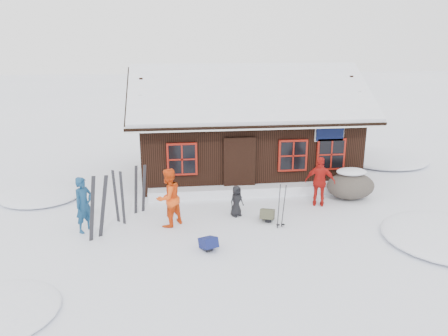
{
  "coord_description": "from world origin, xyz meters",
  "views": [
    {
      "loc": [
        -1.47,
        -12.03,
        5.3
      ],
      "look_at": [
        0.21,
        1.36,
        1.3
      ],
      "focal_mm": 35.0,
      "sensor_mm": 36.0,
      "label": 1
    }
  ],
  "objects_px": {
    "skier_teal": "(84,205)",
    "skier_orange_left": "(168,198)",
    "skier_orange_right": "(320,182)",
    "backpack_olive": "(267,216)",
    "boulder": "(350,185)",
    "ski_pair_left": "(98,208)",
    "skier_crouched": "(237,201)",
    "backpack_blue": "(208,245)",
    "ski_poles": "(281,207)"
  },
  "relations": [
    {
      "from": "skier_teal",
      "to": "skier_orange_left",
      "type": "height_order",
      "value": "skier_orange_left"
    },
    {
      "from": "skier_orange_right",
      "to": "backpack_olive",
      "type": "height_order",
      "value": "skier_orange_right"
    },
    {
      "from": "boulder",
      "to": "ski_pair_left",
      "type": "relative_size",
      "value": 0.9
    },
    {
      "from": "skier_crouched",
      "to": "backpack_blue",
      "type": "relative_size",
      "value": 1.99
    },
    {
      "from": "skier_teal",
      "to": "boulder",
      "type": "distance_m",
      "value": 8.73
    },
    {
      "from": "skier_teal",
      "to": "boulder",
      "type": "bearing_deg",
      "value": -41.3
    },
    {
      "from": "ski_pair_left",
      "to": "skier_teal",
      "type": "bearing_deg",
      "value": 107.94
    },
    {
      "from": "skier_crouched",
      "to": "ski_poles",
      "type": "xyz_separation_m",
      "value": [
        1.15,
        -1.01,
        0.15
      ]
    },
    {
      "from": "backpack_olive",
      "to": "ski_pair_left",
      "type": "bearing_deg",
      "value": -153.42
    },
    {
      "from": "skier_crouched",
      "to": "ski_poles",
      "type": "relative_size",
      "value": 0.72
    },
    {
      "from": "skier_teal",
      "to": "backpack_blue",
      "type": "bearing_deg",
      "value": -77.14
    },
    {
      "from": "skier_orange_right",
      "to": "skier_crouched",
      "type": "xyz_separation_m",
      "value": [
        -2.84,
        -0.54,
        -0.34
      ]
    },
    {
      "from": "ski_poles",
      "to": "backpack_blue",
      "type": "distance_m",
      "value": 2.55
    },
    {
      "from": "skier_orange_left",
      "to": "ski_poles",
      "type": "height_order",
      "value": "skier_orange_left"
    },
    {
      "from": "skier_crouched",
      "to": "ski_pair_left",
      "type": "xyz_separation_m",
      "value": [
        -4.0,
        -1.04,
        0.38
      ]
    },
    {
      "from": "ski_pair_left",
      "to": "skier_orange_left",
      "type": "bearing_deg",
      "value": -9.8
    },
    {
      "from": "skier_teal",
      "to": "skier_orange_right",
      "type": "xyz_separation_m",
      "value": [
        7.3,
        1.11,
        0.02
      ]
    },
    {
      "from": "backpack_blue",
      "to": "backpack_olive",
      "type": "relative_size",
      "value": 0.92
    },
    {
      "from": "boulder",
      "to": "backpack_blue",
      "type": "xyz_separation_m",
      "value": [
        -5.19,
        -3.21,
        -0.36
      ]
    },
    {
      "from": "skier_orange_left",
      "to": "skier_orange_right",
      "type": "distance_m",
      "value": 5.02
    },
    {
      "from": "skier_orange_right",
      "to": "ski_poles",
      "type": "xyz_separation_m",
      "value": [
        -1.69,
        -1.55,
        -0.19
      ]
    },
    {
      "from": "ski_pair_left",
      "to": "backpack_blue",
      "type": "bearing_deg",
      "value": -47.35
    },
    {
      "from": "skier_orange_left",
      "to": "skier_orange_right",
      "type": "xyz_separation_m",
      "value": [
        4.92,
        1.01,
        -0.04
      ]
    },
    {
      "from": "skier_teal",
      "to": "skier_crouched",
      "type": "height_order",
      "value": "skier_teal"
    },
    {
      "from": "ski_poles",
      "to": "boulder",
      "type": "bearing_deg",
      "value": 34.78
    },
    {
      "from": "ski_pair_left",
      "to": "backpack_blue",
      "type": "height_order",
      "value": "ski_pair_left"
    },
    {
      "from": "skier_orange_left",
      "to": "backpack_olive",
      "type": "xyz_separation_m",
      "value": [
        2.95,
        -0.02,
        -0.73
      ]
    },
    {
      "from": "skier_orange_right",
      "to": "boulder",
      "type": "distance_m",
      "value": 1.42
    },
    {
      "from": "backpack_olive",
      "to": "boulder",
      "type": "bearing_deg",
      "value": 45.53
    },
    {
      "from": "skier_teal",
      "to": "boulder",
      "type": "relative_size",
      "value": 0.98
    },
    {
      "from": "skier_teal",
      "to": "backpack_olive",
      "type": "relative_size",
      "value": 3.03
    },
    {
      "from": "boulder",
      "to": "ski_poles",
      "type": "relative_size",
      "value": 1.22
    },
    {
      "from": "skier_orange_right",
      "to": "ski_poles",
      "type": "relative_size",
      "value": 1.22
    },
    {
      "from": "backpack_blue",
      "to": "skier_orange_right",
      "type": "bearing_deg",
      "value": 14.3
    },
    {
      "from": "ski_pair_left",
      "to": "backpack_blue",
      "type": "distance_m",
      "value": 3.21
    },
    {
      "from": "skier_crouched",
      "to": "backpack_olive",
      "type": "distance_m",
      "value": 1.06
    },
    {
      "from": "skier_orange_left",
      "to": "backpack_olive",
      "type": "distance_m",
      "value": 3.04
    },
    {
      "from": "skier_teal",
      "to": "skier_crouched",
      "type": "distance_m",
      "value": 4.5
    },
    {
      "from": "skier_orange_right",
      "to": "skier_crouched",
      "type": "distance_m",
      "value": 2.91
    },
    {
      "from": "skier_teal",
      "to": "backpack_olive",
      "type": "distance_m",
      "value": 5.37
    },
    {
      "from": "skier_orange_left",
      "to": "backpack_blue",
      "type": "bearing_deg",
      "value": 78.52
    },
    {
      "from": "skier_orange_left",
      "to": "skier_teal",
      "type": "bearing_deg",
      "value": -39.73
    },
    {
      "from": "skier_teal",
      "to": "ski_pair_left",
      "type": "relative_size",
      "value": 0.88
    },
    {
      "from": "skier_teal",
      "to": "boulder",
      "type": "xyz_separation_m",
      "value": [
        8.58,
        1.62,
        -0.32
      ]
    },
    {
      "from": "ski_poles",
      "to": "backpack_olive",
      "type": "relative_size",
      "value": 2.53
    },
    {
      "from": "skier_teal",
      "to": "backpack_olive",
      "type": "bearing_deg",
      "value": -51.15
    },
    {
      "from": "skier_orange_left",
      "to": "skier_crouched",
      "type": "relative_size",
      "value": 1.78
    },
    {
      "from": "skier_orange_right",
      "to": "skier_orange_left",
      "type": "bearing_deg",
      "value": 31.99
    },
    {
      "from": "skier_teal",
      "to": "skier_orange_right",
      "type": "relative_size",
      "value": 0.98
    },
    {
      "from": "skier_crouched",
      "to": "skier_orange_left",
      "type": "bearing_deg",
      "value": 162.15
    }
  ]
}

